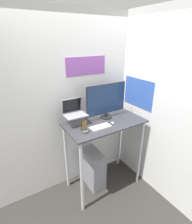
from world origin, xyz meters
name	(u,v)px	position (x,y,z in m)	size (l,w,h in m)	color
ground_plane	(114,196)	(0.00, 0.00, 0.00)	(12.00, 12.00, 0.00)	#2D2B28
wall_back	(90,102)	(0.00, 0.70, 1.30)	(6.00, 0.06, 2.60)	silver
wall_side_right	(155,109)	(0.65, 0.00, 1.30)	(0.06, 6.00, 2.60)	silver
desk	(104,135)	(0.00, 0.31, 0.91)	(1.13, 0.62, 1.13)	#333338
laptop	(75,117)	(-0.38, 0.46, 1.23)	(0.29, 0.24, 0.34)	#4C4C51
monitor	(106,101)	(0.10, 0.41, 1.39)	(0.65, 0.17, 0.51)	black
keyboard	(100,127)	(-0.14, 0.20, 1.14)	(0.28, 0.12, 0.02)	white
mouse	(113,123)	(0.06, 0.20, 1.14)	(0.03, 0.05, 0.02)	white
cell_phone	(85,129)	(-0.38, 0.18, 1.18)	(0.08, 0.08, 0.17)	#4C4C51
computer_tower	(93,168)	(-0.14, 0.41, 0.30)	(0.23, 0.46, 0.59)	gray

